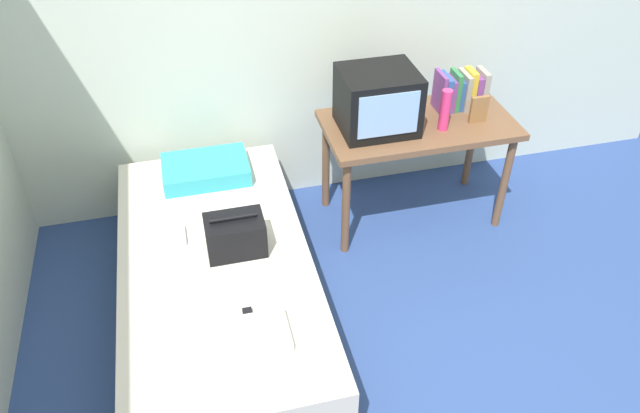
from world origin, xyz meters
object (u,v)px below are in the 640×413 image
at_px(picture_frame, 479,109).
at_px(pillow, 206,169).
at_px(water_bottle, 445,110).
at_px(magazine, 203,300).
at_px(book_row, 460,91).
at_px(remote_silver, 182,235).
at_px(bed, 219,288).
at_px(tv, 378,101).
at_px(remote_dark, 249,321).
at_px(desk, 418,135).
at_px(folded_towel, 258,335).
at_px(handbag, 235,235).

xyz_separation_m(picture_frame, pillow, (-1.64, 0.18, -0.29)).
distance_m(water_bottle, magazine, 1.76).
height_order(book_row, remote_silver, book_row).
bearing_deg(picture_frame, magazine, -154.75).
height_order(bed, book_row, book_row).
xyz_separation_m(pillow, magazine, (-0.12, -1.01, -0.05)).
bearing_deg(remote_silver, tv, 19.32).
xyz_separation_m(bed, tv, (1.06, 0.62, 0.67)).
bearing_deg(remote_dark, desk, 41.83).
relative_size(book_row, remote_dark, 1.99).
distance_m(bed, water_bottle, 1.65).
relative_size(water_bottle, book_row, 0.82).
height_order(desk, tv, tv).
height_order(tv, water_bottle, tv).
distance_m(desk, remote_silver, 1.55).
xyz_separation_m(bed, desk, (1.33, 0.61, 0.40)).
bearing_deg(pillow, tv, -5.53).
height_order(water_bottle, remote_silver, water_bottle).
distance_m(bed, folded_towel, 0.66).
height_order(handbag, remote_dark, handbag).
distance_m(tv, pillow, 1.10).
bearing_deg(remote_dark, remote_silver, 110.79).
bearing_deg(folded_towel, magazine, 126.62).
height_order(magazine, remote_silver, remote_silver).
relative_size(picture_frame, pillow, 0.33).
bearing_deg(handbag, remote_silver, 147.64).
relative_size(book_row, magazine, 1.07).
relative_size(bed, book_row, 6.44).
bearing_deg(picture_frame, bed, -162.39).
relative_size(water_bottle, folded_towel, 0.91).
bearing_deg(magazine, water_bottle, 27.78).
height_order(water_bottle, pillow, water_bottle).
distance_m(desk, magazine, 1.69).
height_order(book_row, picture_frame, book_row).
height_order(desk, folded_towel, desk).
relative_size(picture_frame, remote_dark, 1.08).
bearing_deg(handbag, book_row, 24.96).
distance_m(tv, picture_frame, 0.63).
relative_size(desk, handbag, 3.87).
distance_m(magazine, remote_silver, 0.50).
height_order(picture_frame, pillow, picture_frame).
relative_size(tv, pillow, 0.87).
bearing_deg(remote_dark, handbag, 88.42).
distance_m(book_row, remote_silver, 1.90).
bearing_deg(pillow, folded_towel, -85.82).
relative_size(tv, magazine, 1.52).
distance_m(pillow, remote_silver, 0.56).
bearing_deg(remote_silver, bed, -51.95).
distance_m(water_bottle, remote_silver, 1.66).
bearing_deg(tv, folded_towel, -127.70).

